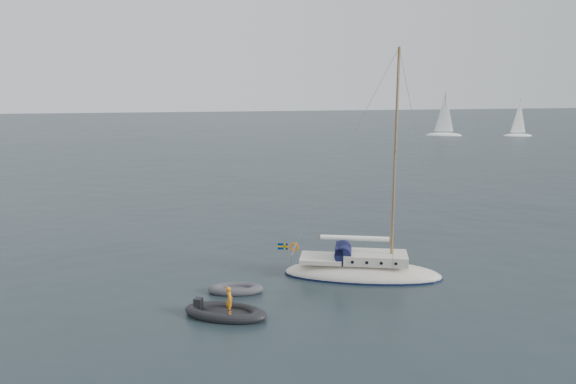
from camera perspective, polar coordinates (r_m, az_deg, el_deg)
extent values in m
plane|color=black|center=(30.08, 2.48, -8.25)|extent=(300.00, 300.00, 0.00)
ellipsoid|color=silver|center=(29.77, 7.58, -8.28)|extent=(8.11, 2.52, 1.35)
cube|color=white|center=(29.66, 8.79, -6.50)|extent=(3.24, 1.71, 0.50)
cube|color=silver|center=(28.95, 3.50, -7.13)|extent=(2.16, 1.71, 0.23)
cylinder|color=#14173D|center=(29.10, 5.68, -6.26)|extent=(0.87, 1.49, 0.87)
cube|color=#14173D|center=(29.00, 5.35, -5.94)|extent=(0.41, 1.49, 0.36)
cylinder|color=brown|center=(28.79, 10.64, 3.44)|extent=(0.14, 0.14, 10.82)
cylinder|color=brown|center=(28.72, 10.68, 4.50)|extent=(0.05, 1.98, 0.05)
cylinder|color=brown|center=(29.05, 6.83, -4.83)|extent=(3.79, 0.09, 0.09)
cylinder|color=white|center=(29.04, 6.83, -4.75)|extent=(3.52, 0.25, 0.25)
cylinder|color=#9A9AA2|center=(28.53, 0.68, -6.57)|extent=(0.04, 1.98, 0.04)
torus|color=#F97200|center=(29.03, 0.39, -6.25)|extent=(0.49, 0.09, 0.49)
cylinder|color=brown|center=(28.51, 0.05, -6.78)|extent=(0.03, 0.03, 0.81)
cube|color=navy|center=(28.38, -0.49, -6.29)|extent=(0.54, 0.02, 0.34)
cube|color=#EAB200|center=(28.38, -0.49, -6.29)|extent=(0.56, 0.03, 0.08)
cube|color=#EAB200|center=(28.39, -0.29, -6.28)|extent=(0.08, 0.03, 0.36)
cylinder|color=black|center=(30.10, 6.14, -6.15)|extent=(0.16, 0.05, 0.16)
cylinder|color=black|center=(28.53, 7.11, -7.18)|extent=(0.16, 0.05, 0.16)
cylinder|color=black|center=(30.31, 7.45, -6.07)|extent=(0.16, 0.05, 0.16)
cylinder|color=black|center=(28.74, 8.50, -7.08)|extent=(0.16, 0.05, 0.16)
cylinder|color=black|center=(30.52, 8.75, -5.97)|extent=(0.16, 0.05, 0.16)
cylinder|color=black|center=(28.97, 9.86, -6.97)|extent=(0.16, 0.05, 0.16)
cylinder|color=black|center=(30.76, 10.03, -5.88)|extent=(0.16, 0.05, 0.16)
cylinder|color=black|center=(29.22, 11.20, -6.86)|extent=(0.16, 0.05, 0.16)
cube|color=#4E4E54|center=(27.58, -5.35, -9.90)|extent=(1.63, 0.67, 0.10)
cube|color=black|center=(25.02, -6.36, -12.18)|extent=(2.31, 0.96, 0.12)
cube|color=black|center=(24.87, -9.31, -11.67)|extent=(0.34, 0.34, 0.58)
imported|color=orange|center=(24.78, -5.94, -10.79)|extent=(0.43, 0.52, 1.21)
ellipsoid|color=white|center=(105.58, 15.54, 5.56)|extent=(6.32, 2.11, 1.05)
cylinder|color=#9A9AA2|center=(105.26, 15.67, 7.81)|extent=(0.11, 0.11, 7.37)
cone|color=white|center=(105.24, 15.64, 7.81)|extent=(3.37, 3.37, 6.84)
ellipsoid|color=white|center=(109.03, 22.30, 5.29)|extent=(5.23, 1.74, 0.87)
cylinder|color=#9A9AA2|center=(108.77, 22.44, 7.09)|extent=(0.09, 0.09, 6.10)
cone|color=white|center=(108.74, 22.42, 7.10)|extent=(2.79, 2.79, 5.67)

